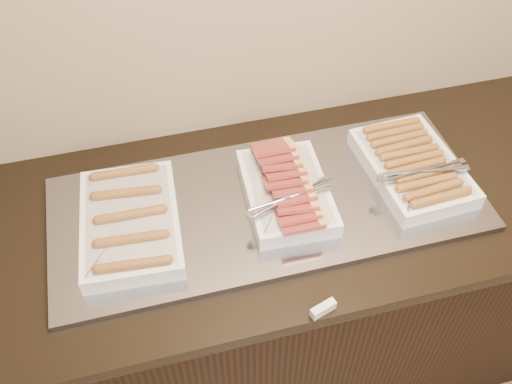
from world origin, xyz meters
TOP-DOWN VIEW (x-y plane):
  - counter at (0.00, 2.13)m, footprint 2.06×0.76m
  - warming_tray at (-0.03, 2.13)m, footprint 1.20×0.50m
  - dish_left at (-0.40, 2.13)m, footprint 0.28×0.40m
  - dish_center at (0.03, 2.13)m, footprint 0.27×0.35m
  - dish_right at (0.41, 2.13)m, footprint 0.27×0.38m
  - label_holder at (0.01, 1.77)m, footprint 0.07×0.04m

SIDE VIEW (x-z plane):
  - counter at x=0.00m, z-range 0.00..0.90m
  - warming_tray at x=-0.03m, z-range 0.90..0.92m
  - label_holder at x=0.01m, z-range 0.90..0.93m
  - dish_left at x=-0.40m, z-range 0.91..0.98m
  - dish_right at x=0.41m, z-range 0.91..0.99m
  - dish_center at x=0.03m, z-range 0.91..1.00m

